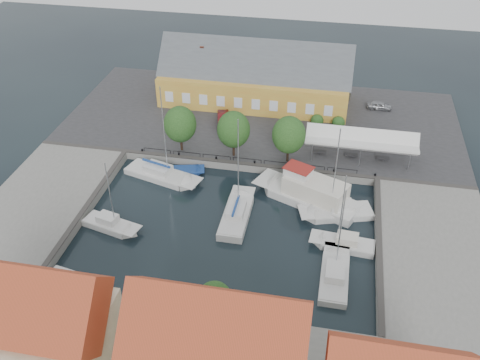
# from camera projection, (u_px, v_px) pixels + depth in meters

# --- Properties ---
(ground) EXTENTS (140.00, 140.00, 0.00)m
(ground) POSITION_uv_depth(u_px,v_px,m) (230.00, 221.00, 60.14)
(ground) COLOR black
(ground) RESTS_ON ground
(north_quay) EXTENTS (56.00, 26.00, 1.00)m
(north_quay) POSITION_uv_depth(u_px,v_px,m) (262.00, 120.00, 78.31)
(north_quay) COLOR #2D2D30
(north_quay) RESTS_ON ground
(west_quay) EXTENTS (12.00, 24.00, 1.00)m
(west_quay) POSITION_uv_depth(u_px,v_px,m) (40.00, 205.00, 61.69)
(west_quay) COLOR slate
(west_quay) RESTS_ON ground
(east_quay) EXTENTS (12.00, 24.00, 1.00)m
(east_quay) POSITION_uv_depth(u_px,v_px,m) (435.00, 256.00, 54.80)
(east_quay) COLOR slate
(east_quay) RESTS_ON ground
(quay_edge_fittings) EXTENTS (56.00, 24.72, 0.40)m
(quay_edge_fittings) POSITION_uv_depth(u_px,v_px,m) (238.00, 189.00, 63.34)
(quay_edge_fittings) COLOR #383533
(quay_edge_fittings) RESTS_ON north_quay
(warehouse) EXTENTS (28.56, 14.00, 9.55)m
(warehouse) POSITION_uv_depth(u_px,v_px,m) (251.00, 79.00, 80.76)
(warehouse) COLOR gold
(warehouse) RESTS_ON north_quay
(tent_canopy) EXTENTS (14.00, 4.00, 2.83)m
(tent_canopy) POSITION_uv_depth(u_px,v_px,m) (361.00, 140.00, 67.46)
(tent_canopy) COLOR silver
(tent_canopy) RESTS_ON north_quay
(quay_trees) EXTENTS (18.20, 4.20, 6.30)m
(quay_trees) POSITION_uv_depth(u_px,v_px,m) (234.00, 129.00, 67.28)
(quay_trees) COLOR black
(quay_trees) RESTS_ON north_quay
(car_silver) EXTENTS (3.68, 1.51, 1.25)m
(car_silver) POSITION_uv_depth(u_px,v_px,m) (380.00, 106.00, 79.67)
(car_silver) COLOR #97989E
(car_silver) RESTS_ON north_quay
(car_red) EXTENTS (2.63, 4.81, 1.50)m
(car_red) POSITION_uv_depth(u_px,v_px,m) (223.00, 119.00, 76.04)
(car_red) COLOR #5B1417
(car_red) RESTS_ON north_quay
(center_sailboat) EXTENTS (2.84, 9.39, 12.77)m
(center_sailboat) POSITION_uv_depth(u_px,v_px,m) (237.00, 215.00, 60.39)
(center_sailboat) COLOR silver
(center_sailboat) RESTS_ON ground
(trawler) EXTENTS (13.35, 8.61, 5.00)m
(trawler) POSITION_uv_depth(u_px,v_px,m) (310.00, 195.00, 62.51)
(trawler) COLOR silver
(trawler) RESTS_ON ground
(east_boat_a) EXTENTS (8.81, 5.12, 11.95)m
(east_boat_a) POSITION_uv_depth(u_px,v_px,m) (337.00, 213.00, 60.87)
(east_boat_a) COLOR silver
(east_boat_a) RESTS_ON ground
(east_boat_b) EXTENTS (7.05, 2.81, 9.62)m
(east_boat_b) POSITION_uv_depth(u_px,v_px,m) (344.00, 245.00, 56.49)
(east_boat_b) COLOR silver
(east_boat_b) RESTS_ON ground
(east_boat_c) EXTENTS (2.76, 8.52, 10.81)m
(east_boat_c) POSITION_uv_depth(u_px,v_px,m) (334.00, 276.00, 52.72)
(east_boat_c) COLOR silver
(east_boat_c) RESTS_ON ground
(west_boat_a) EXTENTS (10.48, 5.59, 13.27)m
(west_boat_a) POSITION_uv_depth(u_px,v_px,m) (161.00, 176.00, 67.00)
(west_boat_a) COLOR silver
(west_boat_a) RESTS_ON ground
(west_boat_c) EXTENTS (7.03, 3.74, 9.41)m
(west_boat_c) POSITION_uv_depth(u_px,v_px,m) (111.00, 226.00, 59.03)
(west_boat_c) COLOR silver
(west_boat_c) RESTS_ON ground
(launch_sw) EXTENTS (5.60, 2.95, 0.98)m
(launch_sw) POSITION_uv_depth(u_px,v_px,m) (71.00, 281.00, 52.38)
(launch_sw) COLOR silver
(launch_sw) RESTS_ON ground
(launch_nw) EXTENTS (5.31, 3.14, 0.88)m
(launch_nw) POSITION_uv_depth(u_px,v_px,m) (184.00, 172.00, 68.01)
(launch_nw) COLOR navy
(launch_nw) RESTS_ON ground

